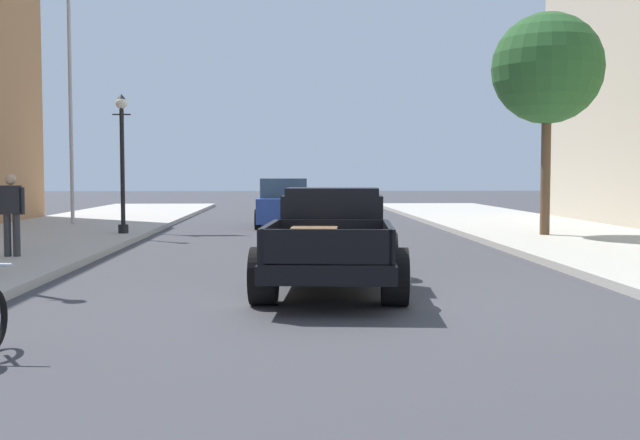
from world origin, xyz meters
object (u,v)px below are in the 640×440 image
object	(u,v)px
car_background_blue	(284,204)
street_lamp_far	(122,153)
hotrod_truck_black	(332,240)
pedestrian_sidewalk_left	(11,210)
street_tree_second	(547,69)
flagpole	(77,53)

from	to	relation	value
car_background_blue	street_lamp_far	distance (m)	6.56
hotrod_truck_black	pedestrian_sidewalk_left	bearing A→B (deg)	150.52
pedestrian_sidewalk_left	car_background_blue	bearing A→B (deg)	62.83
pedestrian_sidewalk_left	street_tree_second	world-z (taller)	street_tree_second
street_lamp_far	flagpole	world-z (taller)	flagpole
car_background_blue	pedestrian_sidewalk_left	size ratio (longest dim) A/B	2.61
car_background_blue	street_tree_second	xyz separation A→B (m)	(7.12, -5.55, 3.84)
car_background_blue	pedestrian_sidewalk_left	bearing A→B (deg)	-117.17
hotrod_truck_black	pedestrian_sidewalk_left	xyz separation A→B (m)	(-6.21, 3.51, 0.33)
street_lamp_far	street_tree_second	size ratio (longest dim) A/B	0.64
pedestrian_sidewalk_left	hotrod_truck_black	bearing A→B (deg)	-29.48
hotrod_truck_black	car_background_blue	xyz separation A→B (m)	(-0.82, 14.01, 0.01)
hotrod_truck_black	car_background_blue	bearing A→B (deg)	93.34
hotrod_truck_black	flagpole	distance (m)	16.50
street_lamp_far	street_tree_second	bearing A→B (deg)	-4.94
pedestrian_sidewalk_left	street_tree_second	xyz separation A→B (m)	(12.51, 4.95, 3.52)
street_lamp_far	street_tree_second	xyz separation A→B (m)	(11.56, -1.00, 2.22)
street_tree_second	hotrod_truck_black	bearing A→B (deg)	-126.67
street_lamp_far	flagpole	size ratio (longest dim) A/B	0.42
car_background_blue	flagpole	distance (m)	8.44
hotrod_truck_black	street_tree_second	distance (m)	11.23
street_tree_second	pedestrian_sidewalk_left	bearing A→B (deg)	-158.39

